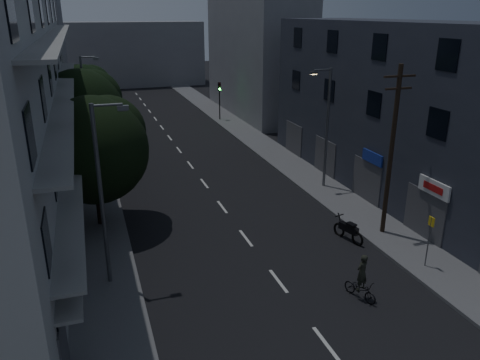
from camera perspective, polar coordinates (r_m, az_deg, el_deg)
ground at (r=37.97m, az=-6.25°, el=2.06°), size 160.00×160.00×0.00m
sidewalk_left at (r=37.20m, az=-17.59°, el=0.97°), size 3.00×90.00×0.15m
sidewalk_right at (r=40.11m, az=4.27°, el=3.21°), size 3.00×90.00×0.15m
lane_markings at (r=43.86m, az=-8.04°, el=4.43°), size 0.15×60.50×0.01m
building_right at (r=31.80m, az=19.92°, el=7.74°), size 6.19×28.00×11.00m
building_far_left at (r=58.67m, az=-23.71°, el=14.82°), size 6.00×20.00×16.00m
building_far_right at (r=56.13m, az=1.96°, el=14.71°), size 6.00×20.00×13.00m
building_far_end at (r=81.01m, az=-13.60°, el=14.71°), size 24.00×8.00×10.00m
tree_near at (r=26.51m, az=-17.28°, el=4.01°), size 5.89×5.89×7.27m
tree_mid at (r=36.39m, az=-18.73°, el=8.30°), size 6.16×6.16×7.58m
tree_far at (r=46.83m, az=-18.54°, el=10.14°), size 5.54×5.54×6.85m
traffic_signal_far_right at (r=52.30m, az=-2.51°, el=10.57°), size 0.28×0.37×4.10m
traffic_signal_far_left at (r=49.89m, az=-17.35°, el=9.24°), size 0.28×0.37×4.10m
street_lamp_left_near at (r=20.32m, az=-16.35°, el=-0.93°), size 1.51×0.25×8.00m
street_lamp_right at (r=31.67m, az=10.43°, el=6.89°), size 1.51×0.25×8.00m
street_lamp_left_far at (r=41.56m, az=-18.23°, el=9.28°), size 1.51×0.25×8.00m
utility_pole at (r=25.38m, az=17.99°, el=3.65°), size 1.80×0.24×9.00m
bus_stop_sign at (r=23.48m, az=22.13°, el=-5.96°), size 0.06×0.35×2.52m
motorcycle at (r=25.67m, az=13.07°, el=-6.05°), size 0.82×2.07×1.36m
cyclist at (r=20.85m, az=14.51°, el=-12.15°), size 1.09×1.73×2.07m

